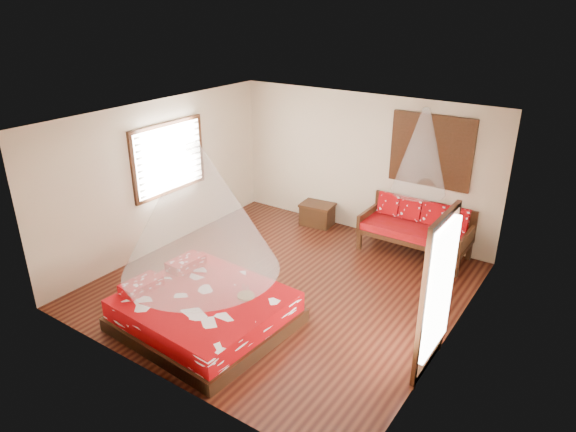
% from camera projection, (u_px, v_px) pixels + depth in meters
% --- Properties ---
extents(room, '(5.54, 5.54, 2.84)m').
position_uv_depth(room, '(283.00, 208.00, 8.07)').
color(room, black).
rests_on(room, ground).
extents(bed, '(2.37, 2.17, 0.65)m').
position_uv_depth(bed, '(204.00, 311.00, 7.46)').
color(bed, black).
rests_on(bed, floor).
extents(daybed, '(1.98, 0.88, 0.99)m').
position_uv_depth(daybed, '(417.00, 227.00, 9.53)').
color(daybed, black).
rests_on(daybed, floor).
extents(storage_chest, '(0.73, 0.57, 0.47)m').
position_uv_depth(storage_chest, '(317.00, 214.00, 10.82)').
color(storage_chest, black).
rests_on(storage_chest, floor).
extents(shutter_panel, '(1.52, 0.06, 1.32)m').
position_uv_depth(shutter_panel, '(431.00, 151.00, 9.23)').
color(shutter_panel, black).
rests_on(shutter_panel, wall_back).
extents(window_left, '(0.10, 1.74, 1.34)m').
position_uv_depth(window_left, '(169.00, 158.00, 9.51)').
color(window_left, black).
rests_on(window_left, wall_left).
extents(glazed_door, '(0.08, 1.02, 2.16)m').
position_uv_depth(glazed_door, '(435.00, 294.00, 6.34)').
color(glazed_door, black).
rests_on(glazed_door, floor).
extents(wine_tray, '(0.25, 0.25, 0.20)m').
position_uv_depth(wine_tray, '(246.00, 293.00, 7.33)').
color(wine_tray, brown).
rests_on(wine_tray, bed).
extents(mosquito_net_main, '(2.18, 2.18, 1.80)m').
position_uv_depth(mosquito_net_main, '(198.00, 210.00, 6.82)').
color(mosquito_net_main, white).
rests_on(mosquito_net_main, ceiling).
extents(mosquito_net_daybed, '(0.96, 0.96, 1.50)m').
position_uv_depth(mosquito_net_daybed, '(422.00, 152.00, 8.84)').
color(mosquito_net_daybed, white).
rests_on(mosquito_net_daybed, ceiling).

